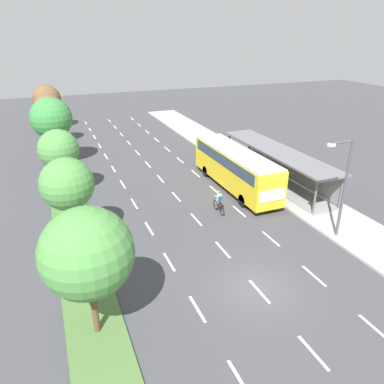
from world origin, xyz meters
TOP-DOWN VIEW (x-y plane):
  - ground_plane at (0.00, 0.00)m, footprint 140.00×140.00m
  - median_strip at (-8.30, 20.00)m, footprint 2.60×52.00m
  - sidewalk_right at (9.25, 20.00)m, footprint 4.50×52.00m
  - lane_divider_left at (-3.50, 18.97)m, footprint 0.14×48.94m
  - lane_divider_center at (0.00, 18.97)m, footprint 0.14×48.94m
  - lane_divider_right at (3.50, 18.97)m, footprint 0.14×48.94m
  - bus_shelter at (9.53, 12.26)m, footprint 2.90×14.26m
  - bus at (5.25, 12.41)m, footprint 2.54×11.29m
  - cyclist at (2.01, 8.77)m, footprint 0.46×1.82m
  - median_tree_nearest at (-8.23, 0.05)m, footprint 3.87×3.87m
  - median_tree_second at (-8.37, 8.13)m, footprint 3.19×3.19m
  - median_tree_third at (-8.38, 16.20)m, footprint 3.16×3.16m
  - median_tree_fourth at (-8.45, 24.28)m, footprint 3.95×3.95m
  - median_tree_fifth at (-8.46, 32.35)m, footprint 3.22×3.22m
  - median_tree_farthest at (-8.39, 40.43)m, footprint 3.64×3.64m
  - streetlight at (7.42, 2.64)m, footprint 1.91×0.24m

SIDE VIEW (x-z plane):
  - ground_plane at x=0.00m, z-range 0.00..0.00m
  - lane_divider_left at x=-3.50m, z-range 0.00..0.01m
  - lane_divider_center at x=0.00m, z-range 0.00..0.01m
  - lane_divider_right at x=3.50m, z-range 0.00..0.01m
  - median_strip at x=-8.30m, z-range 0.00..0.12m
  - sidewalk_right at x=9.25m, z-range 0.00..0.15m
  - cyclist at x=2.01m, z-range -0.06..1.65m
  - bus_shelter at x=9.53m, z-range 0.43..3.29m
  - bus at x=5.25m, z-range 0.38..3.75m
  - streetlight at x=7.42m, z-range 0.64..7.14m
  - median_tree_third at x=-8.38m, z-range 1.23..6.65m
  - median_tree_farthest at x=-8.39m, z-range 1.19..7.01m
  - median_tree_second at x=-8.37m, z-range 1.31..6.92m
  - median_tree_nearest at x=-8.23m, z-range 1.18..7.18m
  - median_tree_fifth at x=-8.46m, z-range 1.39..7.20m
  - median_tree_fourth at x=-8.45m, z-range 1.45..8.07m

